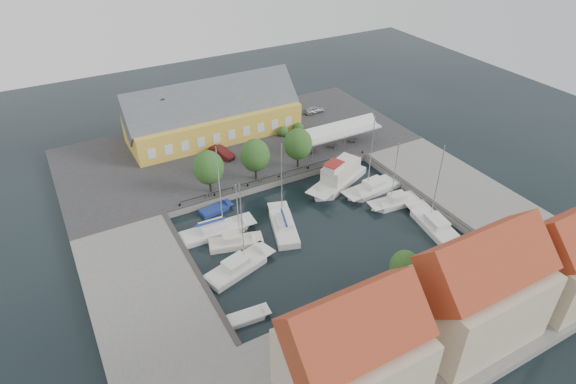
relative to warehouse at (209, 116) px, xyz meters
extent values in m
plane|color=black|center=(2.60, -28.36, -4.43)|extent=(140.00, 140.00, 0.00)
cube|color=#2D2D30|center=(2.60, -5.36, -3.93)|extent=(56.00, 26.00, 1.00)
cube|color=slate|center=(-19.40, -30.36, -3.93)|extent=(12.00, 24.00, 1.00)
cube|color=slate|center=(24.60, -30.36, -3.93)|extent=(12.00, 24.00, 1.00)
cube|color=slate|center=(2.60, -49.36, -3.93)|extent=(56.00, 14.00, 1.00)
cube|color=#383533|center=(2.60, -18.06, -3.37)|extent=(56.00, 0.60, 0.12)
cube|color=#383533|center=(-13.70, -30.36, -3.37)|extent=(0.60, 24.00, 0.12)
cube|color=#383533|center=(18.90, -30.36, -3.37)|extent=(0.60, 24.00, 0.12)
cylinder|color=black|center=(-11.40, -17.76, -3.23)|extent=(0.24, 0.24, 0.40)
cylinder|color=black|center=(-6.40, -17.76, -3.23)|extent=(0.24, 0.24, 0.40)
cylinder|color=black|center=(-1.40, -17.76, -3.23)|extent=(0.24, 0.24, 0.40)
cylinder|color=black|center=(3.60, -17.76, -3.23)|extent=(0.24, 0.24, 0.40)
cylinder|color=black|center=(8.60, -17.76, -3.23)|extent=(0.24, 0.24, 0.40)
cylinder|color=black|center=(13.60, -17.76, -3.23)|extent=(0.24, 0.24, 0.40)
cylinder|color=black|center=(18.60, -17.76, -3.23)|extent=(0.24, 0.24, 0.40)
cube|color=gold|center=(0.60, -0.36, -1.18)|extent=(28.00, 10.00, 4.50)
cube|color=#474C51|center=(0.60, -0.36, 2.32)|extent=(28.56, 7.60, 7.60)
cube|color=gold|center=(-9.40, 5.64, -1.68)|extent=(6.00, 6.00, 3.50)
cube|color=brown|center=(-7.40, -0.36, 4.17)|extent=(0.60, 0.60, 1.20)
cube|color=silver|center=(16.60, -13.86, -0.73)|extent=(14.00, 4.00, 0.25)
cylinder|color=silver|center=(10.60, -15.66, -2.08)|extent=(0.10, 0.10, 2.70)
cylinder|color=silver|center=(10.60, -12.06, -2.08)|extent=(0.10, 0.10, 2.70)
cylinder|color=silver|center=(16.60, -15.66, -2.08)|extent=(0.10, 0.10, 2.70)
cylinder|color=silver|center=(16.60, -12.06, -2.08)|extent=(0.10, 0.10, 2.70)
cylinder|color=silver|center=(22.60, -15.66, -2.08)|extent=(0.10, 0.10, 2.70)
cylinder|color=silver|center=(22.60, -12.06, -2.08)|extent=(0.10, 0.10, 2.70)
cylinder|color=black|center=(-6.40, -16.36, -2.38)|extent=(0.30, 0.30, 2.10)
ellipsoid|color=#1B4518|center=(-6.40, -16.36, 0.46)|extent=(4.20, 4.20, 4.83)
cylinder|color=black|center=(0.60, -16.36, -2.38)|extent=(0.30, 0.30, 2.10)
ellipsoid|color=#1B4518|center=(0.60, -16.36, 0.46)|extent=(4.20, 4.20, 4.83)
cylinder|color=black|center=(7.60, -16.36, -2.38)|extent=(0.30, 0.30, 2.10)
ellipsoid|color=#1B4518|center=(7.60, -16.36, 0.46)|extent=(4.20, 4.20, 4.83)
imported|color=#A7A9AE|center=(19.91, -0.95, -2.78)|extent=(3.88, 1.67, 1.30)
imported|color=#551314|center=(-1.29, -7.91, -2.68)|extent=(3.12, 4.83, 1.50)
cube|color=silver|center=(-1.12, -28.08, -4.28)|extent=(4.83, 7.79, 1.50)
cube|color=silver|center=(-0.84, -27.21, -3.49)|extent=(5.17, 9.15, 0.08)
cube|color=silver|center=(-1.07, -27.90, -3.03)|extent=(2.66, 3.35, 0.90)
cylinder|color=silver|center=(-0.68, -26.69, 1.95)|extent=(0.12, 0.12, 10.96)
cube|color=navy|center=(-1.12, -28.08, -2.28)|extent=(1.32, 3.55, 0.22)
cube|color=silver|center=(11.68, -21.81, -4.33)|extent=(9.84, 6.90, 1.80)
cube|color=silver|center=(10.63, -22.28, -3.39)|extent=(11.47, 7.52, 0.08)
cube|color=beige|center=(11.68, -21.81, -2.33)|extent=(6.99, 5.26, 2.20)
cube|color=silver|center=(9.79, -22.65, -0.93)|extent=(3.09, 2.77, 1.20)
cube|color=maroon|center=(9.79, -22.65, -0.28)|extent=(3.34, 2.96, 0.10)
cube|color=silver|center=(14.89, -25.90, -4.38)|extent=(7.42, 3.64, 1.30)
cube|color=silver|center=(13.99, -25.98, -3.69)|extent=(8.84, 3.64, 0.08)
cube|color=silver|center=(14.71, -25.91, -3.23)|extent=(3.04, 2.30, 0.90)
cylinder|color=silver|center=(13.46, -26.02, 1.88)|extent=(0.12, 0.12, 11.22)
cube|color=silver|center=(15.51, -30.26, -4.38)|extent=(6.18, 3.07, 1.30)
cube|color=silver|center=(14.77, -30.18, -3.69)|extent=(7.36, 3.09, 0.08)
cube|color=beige|center=(15.36, -30.24, -3.23)|extent=(2.54, 1.92, 0.90)
cylinder|color=silver|center=(14.32, -30.14, 0.74)|extent=(0.12, 0.12, 8.94)
cube|color=silver|center=(16.13, -37.18, -4.38)|extent=(4.30, 8.10, 1.30)
cube|color=silver|center=(16.29, -36.24, -3.69)|extent=(4.43, 9.59, 0.08)
cube|color=silver|center=(16.16, -36.99, -3.23)|extent=(2.56, 3.38, 0.90)
cylinder|color=silver|center=(16.38, -35.67, 1.65)|extent=(0.12, 0.12, 10.75)
cube|color=silver|center=(-9.42, -24.18, -4.38)|extent=(7.97, 3.11, 1.30)
cube|color=silver|center=(-8.44, -24.21, -3.69)|extent=(9.54, 3.05, 0.08)
cube|color=silver|center=(-9.22, -24.18, -3.23)|extent=(3.21, 2.04, 0.90)
cylinder|color=silver|center=(-7.85, -24.23, 2.01)|extent=(0.12, 0.12, 11.48)
cube|color=navy|center=(-9.42, -24.18, -2.48)|extent=(3.94, 0.35, 0.22)
cube|color=beige|center=(-8.14, -27.40, -4.38)|extent=(5.79, 3.67, 1.30)
cube|color=beige|center=(-7.50, -27.58, -3.69)|extent=(6.80, 3.87, 0.08)
cube|color=beige|center=(-8.02, -27.44, -3.23)|extent=(2.49, 2.10, 0.90)
cylinder|color=silver|center=(-7.11, -27.69, 0.29)|extent=(0.12, 0.12, 8.04)
cube|color=silver|center=(-9.56, -31.86, -4.38)|extent=(7.68, 4.80, 1.30)
cube|color=silver|center=(-8.71, -31.61, -3.69)|extent=(9.02, 5.10, 0.08)
cube|color=silver|center=(-9.39, -31.81, -3.23)|extent=(3.30, 2.70, 0.90)
cylinder|color=silver|center=(-8.19, -31.45, 1.58)|extent=(0.12, 0.12, 10.61)
cube|color=silver|center=(-11.52, -38.87, -4.38)|extent=(3.76, 2.03, 0.90)
cube|color=silver|center=(-11.07, -38.91, -3.89)|extent=(4.48, 2.03, 0.08)
cube|color=navy|center=(-7.39, -19.71, -4.38)|extent=(3.98, 2.42, 0.80)
cube|color=navy|center=(-6.93, -19.64, -3.94)|extent=(4.71, 2.46, 0.08)
cube|color=beige|center=(-7.40, -51.36, 0.07)|extent=(11.00, 8.00, 7.00)
cube|color=#9D3121|center=(-7.40, -51.36, 4.82)|extent=(11.33, 6.50, 6.50)
cube|color=brown|center=(-10.15, -51.36, 6.47)|extent=(0.70, 0.70, 1.00)
cube|color=brown|center=(-5.20, -51.36, 6.37)|extent=(0.60, 0.60, 0.80)
cube|color=beige|center=(6.60, -51.36, 0.32)|extent=(12.00, 8.00, 7.50)
cube|color=#9D3121|center=(6.60, -51.36, 5.32)|extent=(12.36, 6.50, 6.50)
cube|color=brown|center=(3.60, -51.36, 6.97)|extent=(0.70, 0.70, 1.00)
cube|color=brown|center=(9.00, -51.36, 6.87)|extent=(0.60, 0.60, 0.80)
cube|color=beige|center=(18.60, -52.36, -0.18)|extent=(9.00, 7.00, 6.50)
cube|color=brown|center=(16.35, -52.36, 5.97)|extent=(0.70, 0.70, 1.00)
camera|label=1|loc=(-23.98, -70.53, 33.86)|focal=30.00mm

